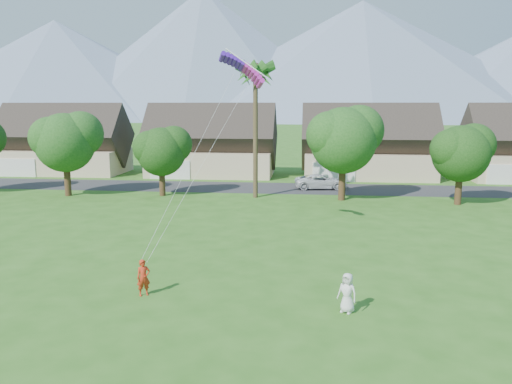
# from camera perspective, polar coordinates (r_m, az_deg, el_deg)

# --- Properties ---
(ground) EXTENTS (500.00, 500.00, 0.00)m
(ground) POSITION_cam_1_polar(r_m,az_deg,el_deg) (19.76, -3.17, -16.08)
(ground) COLOR #2D6019
(ground) RESTS_ON ground
(street) EXTENTS (90.00, 7.00, 0.01)m
(street) POSITION_cam_1_polar(r_m,az_deg,el_deg) (52.31, 2.76, 0.46)
(street) COLOR #2D2D30
(street) RESTS_ON ground
(kite_flyer) EXTENTS (0.74, 0.67, 1.70)m
(kite_flyer) POSITION_cam_1_polar(r_m,az_deg,el_deg) (23.72, -12.73, -9.52)
(kite_flyer) COLOR red
(kite_flyer) RESTS_ON ground
(watcher) EXTENTS (1.00, 0.89, 1.72)m
(watcher) POSITION_cam_1_polar(r_m,az_deg,el_deg) (21.72, 10.38, -11.27)
(watcher) COLOR silver
(watcher) RESTS_ON ground
(parked_car) EXTENTS (5.64, 3.13, 1.49)m
(parked_car) POSITION_cam_1_polar(r_m,az_deg,el_deg) (52.13, 7.42, 1.18)
(parked_car) COLOR silver
(parked_car) RESTS_ON ground
(mountain_ridge) EXTENTS (540.00, 240.00, 70.00)m
(mountain_ridge) POSITION_cam_1_polar(r_m,az_deg,el_deg) (278.35, 7.78, 14.13)
(mountain_ridge) COLOR slate
(mountain_ridge) RESTS_ON ground
(houses_row) EXTENTS (72.75, 8.19, 8.86)m
(houses_row) POSITION_cam_1_polar(r_m,az_deg,el_deg) (60.77, 3.74, 5.05)
(houses_row) COLOR beige
(houses_row) RESTS_ON ground
(tree_row) EXTENTS (62.27, 6.67, 8.45)m
(tree_row) POSITION_cam_1_polar(r_m,az_deg,el_deg) (45.76, 0.93, 5.26)
(tree_row) COLOR #47301C
(tree_row) RESTS_ON ground
(fan_palm) EXTENTS (3.00, 3.00, 13.80)m
(fan_palm) POSITION_cam_1_polar(r_m,az_deg,el_deg) (46.37, -0.06, 13.87)
(fan_palm) COLOR #4C3D26
(fan_palm) RESTS_ON ground
(parafoil_kite) EXTENTS (3.08, 1.15, 0.50)m
(parafoil_kite) POSITION_cam_1_polar(r_m,az_deg,el_deg) (30.67, -1.41, 14.10)
(parafoil_kite) COLOR #4917AD
(parafoil_kite) RESTS_ON ground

